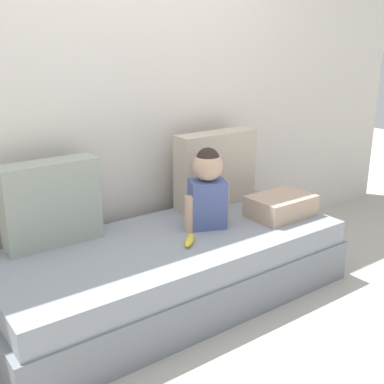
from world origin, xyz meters
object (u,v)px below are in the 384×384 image
object	(u,v)px
couch	(174,269)
toddler	(208,187)
throw_pillow_left	(51,203)
folded_blanket	(281,206)
throw_pillow_right	(216,168)
banana	(190,240)

from	to	relation	value
couch	toddler	xyz separation A→B (m)	(0.26, 0.03, 0.45)
throw_pillow_left	toddler	distance (m)	0.89
toddler	folded_blanket	size ratio (longest dim) A/B	1.21
toddler	couch	bearing A→B (deg)	-174.36
throw_pillow_right	banana	xyz separation A→B (m)	(-0.54, -0.45, -0.23)
couch	throw_pillow_right	distance (m)	0.80
throw_pillow_left	throw_pillow_right	world-z (taller)	throw_pillow_right
toddler	banana	distance (m)	0.36
throw_pillow_right	banana	world-z (taller)	throw_pillow_right
toddler	folded_blanket	xyz separation A→B (m)	(0.49, -0.13, -0.18)
throw_pillow_right	banana	size ratio (longest dim) A/B	3.44
throw_pillow_right	banana	distance (m)	0.74
throw_pillow_right	toddler	world-z (taller)	throw_pillow_right
toddler	banana	world-z (taller)	toddler
throw_pillow_right	banana	bearing A→B (deg)	-140.22
couch	throw_pillow_left	distance (m)	0.79
couch	toddler	world-z (taller)	toddler
throw_pillow_left	banana	xyz separation A→B (m)	(0.60, -0.45, -0.21)
couch	banana	xyz separation A→B (m)	(0.03, -0.12, 0.22)
throw_pillow_left	throw_pillow_right	size ratio (longest dim) A/B	0.89
toddler	banana	xyz separation A→B (m)	(-0.23, -0.14, -0.23)
throw_pillow_right	throw_pillow_left	bearing A→B (deg)	180.00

